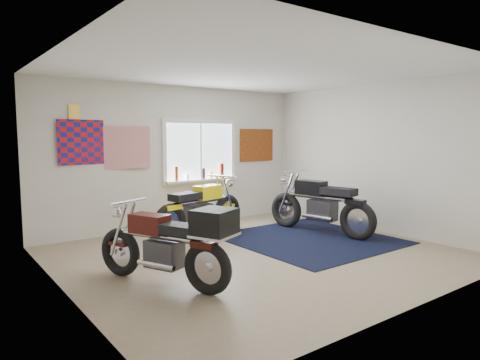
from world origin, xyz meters
TOP-DOWN VIEW (x-y plane):
  - ground at (0.00, 0.00)m, footprint 5.50×5.50m
  - room_shell at (0.00, 0.00)m, footprint 5.50×5.50m
  - navy_rug at (1.27, 0.20)m, footprint 2.51×2.61m
  - window_assembly at (0.50, 2.47)m, footprint 1.66×0.17m
  - oil_bottles at (0.56, 2.40)m, footprint 1.13×0.09m
  - flag_display at (-1.90, 2.48)m, footprint 1.60×0.10m
  - triumph_poster at (1.95, 2.48)m, footprint 0.90×0.03m
  - yellow_triumph at (-0.11, 1.50)m, footprint 2.05×0.74m
  - black_chrome_bike at (1.75, 0.40)m, footprint 0.70×2.17m
  - maroon_tourer at (-1.69, -0.46)m, footprint 1.05×1.87m

SIDE VIEW (x-z plane):
  - ground at x=0.00m, z-range 0.00..0.00m
  - navy_rug at x=1.27m, z-range 0.00..0.01m
  - yellow_triumph at x=-0.11m, z-range -0.06..0.98m
  - black_chrome_bike at x=1.75m, z-range -0.07..1.05m
  - maroon_tourer at x=-1.69m, z-range 0.02..1.00m
  - oil_bottles at x=0.56m, z-range 0.88..1.18m
  - window_assembly at x=0.50m, z-range 0.74..2.00m
  - triumph_poster at x=1.95m, z-range 1.20..1.90m
  - room_shell at x=0.00m, z-range -1.11..4.39m
  - flag_display at x=-1.90m, z-range 1.56..2.73m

